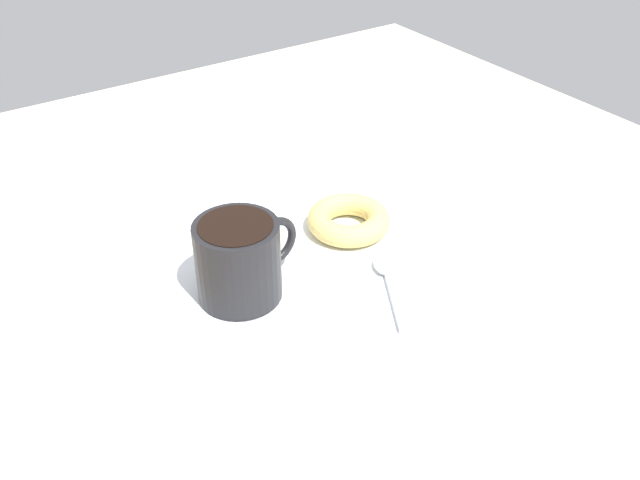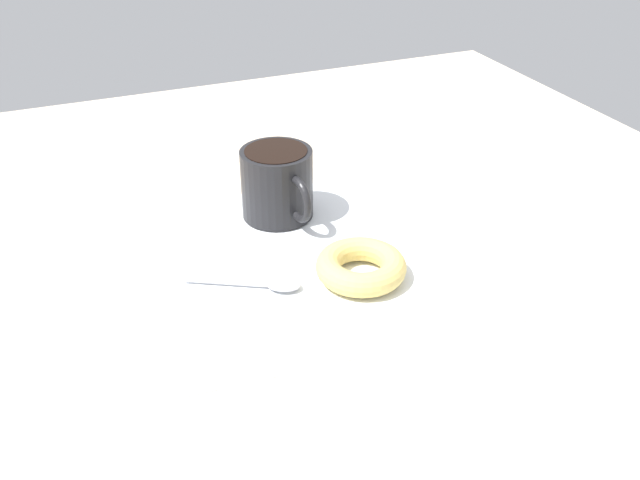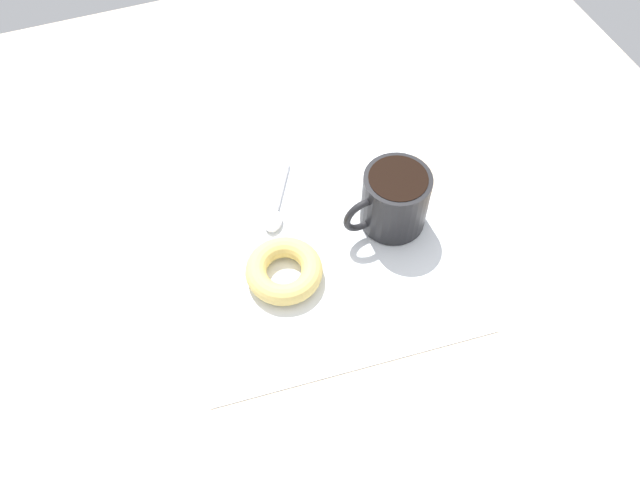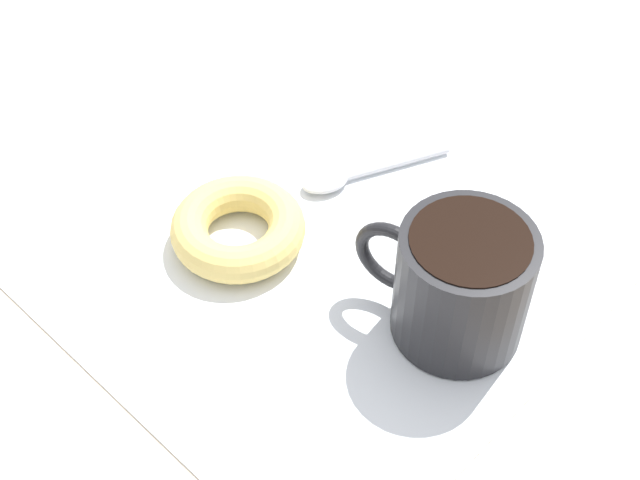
% 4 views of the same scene
% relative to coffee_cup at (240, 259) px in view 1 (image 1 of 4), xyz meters
% --- Properties ---
extents(ground_plane, '(1.20, 1.20, 0.02)m').
position_rel_coffee_cup_xyz_m(ground_plane, '(0.09, 0.01, -0.06)').
color(ground_plane, beige).
extents(napkin, '(0.37, 0.37, 0.00)m').
position_rel_coffee_cup_xyz_m(napkin, '(0.10, 0.01, -0.05)').
color(napkin, white).
rests_on(napkin, ground_plane).
extents(coffee_cup, '(0.12, 0.09, 0.09)m').
position_rel_coffee_cup_xyz_m(coffee_cup, '(0.00, 0.00, 0.00)').
color(coffee_cup, black).
rests_on(coffee_cup, napkin).
extents(donut, '(0.10, 0.10, 0.03)m').
position_rel_coffee_cup_xyz_m(donut, '(0.16, 0.04, -0.03)').
color(donut, '#E5C66B').
rests_on(donut, napkin).
extents(spoon, '(0.07, 0.11, 0.01)m').
position_rel_coffee_cup_xyz_m(spoon, '(0.14, -0.06, -0.04)').
color(spoon, silver).
rests_on(spoon, napkin).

